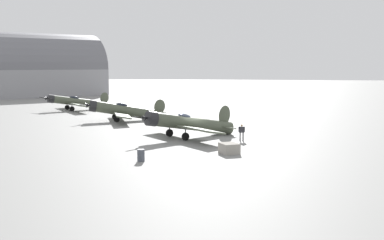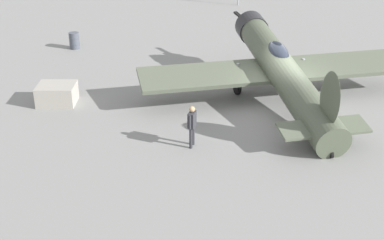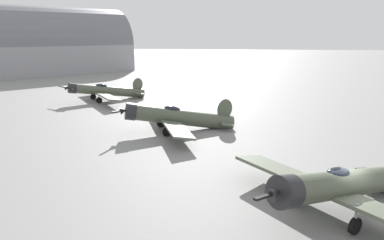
% 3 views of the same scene
% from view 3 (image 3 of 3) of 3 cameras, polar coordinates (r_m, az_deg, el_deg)
% --- Properties ---
extents(ground_plane, '(400.00, 400.00, 0.00)m').
position_cam_3_polar(ground_plane, '(20.32, 23.67, -13.12)').
color(ground_plane, gray).
extents(airplane_foreground, '(10.74, 10.23, 3.31)m').
position_cam_3_polar(airplane_foreground, '(19.31, 23.22, -9.69)').
color(airplane_foreground, '#4C5442').
rests_on(airplane_foreground, ground_plane).
extents(airplane_mid_apron, '(12.17, 10.63, 3.23)m').
position_cam_3_polar(airplane_mid_apron, '(32.62, -2.46, 0.47)').
color(airplane_mid_apron, '#4C5442').
rests_on(airplane_mid_apron, ground_plane).
extents(airplane_far_line, '(11.73, 10.64, 2.97)m').
position_cam_3_polar(airplane_far_line, '(49.20, -13.97, 4.64)').
color(airplane_far_line, '#4C5442').
rests_on(airplane_far_line, ground_plane).
extents(distant_hangar, '(39.66, 38.63, 17.37)m').
position_cam_3_polar(distant_hangar, '(89.46, -23.07, 10.56)').
color(distant_hangar, '#939399').
rests_on(distant_hangar, ground_plane).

